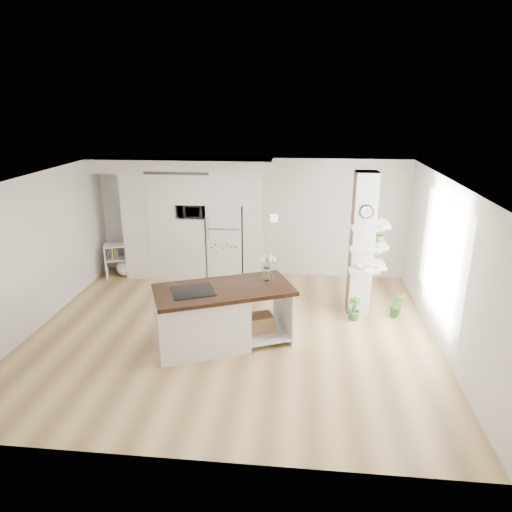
{
  "coord_description": "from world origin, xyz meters",
  "views": [
    {
      "loc": [
        1.15,
        -7.08,
        3.9
      ],
      "look_at": [
        0.34,
        0.9,
        1.15
      ],
      "focal_mm": 32.0,
      "sensor_mm": 36.0,
      "label": 1
    }
  ],
  "objects_px": {
    "bookshelf": "(122,262)",
    "floor_plant_a": "(397,304)",
    "kitchen_island": "(209,317)",
    "refrigerator": "(226,241)"
  },
  "relations": [
    {
      "from": "bookshelf",
      "to": "floor_plant_a",
      "type": "distance_m",
      "value": 6.17
    },
    {
      "from": "kitchen_island",
      "to": "floor_plant_a",
      "type": "relative_size",
      "value": 4.68
    },
    {
      "from": "bookshelf",
      "to": "floor_plant_a",
      "type": "relative_size",
      "value": 1.46
    },
    {
      "from": "kitchen_island",
      "to": "bookshelf",
      "type": "relative_size",
      "value": 3.21
    },
    {
      "from": "kitchen_island",
      "to": "floor_plant_a",
      "type": "xyz_separation_m",
      "value": [
        3.31,
        1.38,
        -0.26
      ]
    },
    {
      "from": "refrigerator",
      "to": "kitchen_island",
      "type": "height_order",
      "value": "refrigerator"
    },
    {
      "from": "bookshelf",
      "to": "floor_plant_a",
      "type": "xyz_separation_m",
      "value": [
        5.97,
        -1.55,
        -0.07
      ]
    },
    {
      "from": "refrigerator",
      "to": "floor_plant_a",
      "type": "xyz_separation_m",
      "value": [
        3.52,
        -1.73,
        -0.61
      ]
    },
    {
      "from": "kitchen_island",
      "to": "floor_plant_a",
      "type": "height_order",
      "value": "kitchen_island"
    },
    {
      "from": "refrigerator",
      "to": "bookshelf",
      "type": "height_order",
      "value": "refrigerator"
    }
  ]
}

